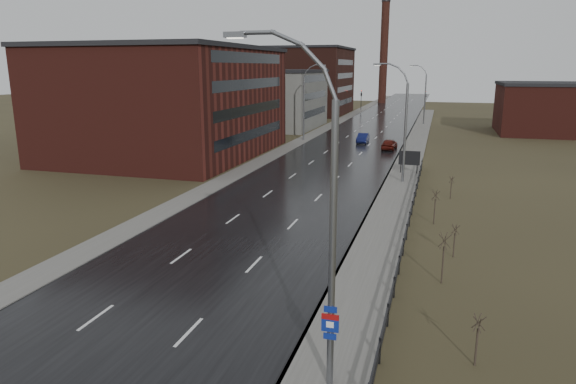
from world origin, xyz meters
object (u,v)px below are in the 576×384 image
Objects in this scene: billboard at (409,159)px; car_far at (389,144)px; car_near at (363,138)px; streetlight_main at (323,222)px.

billboard is 0.59× the size of car_far.
car_near is 6.90m from car_far.
billboard is at bearing -70.11° from car_near.
streetlight_main is 4.79× the size of billboard.
streetlight_main is at bearing 97.14° from car_far.
streetlight_main is 2.89× the size of car_near.
car_far reaches higher than car_near.
car_near is 0.97× the size of car_far.
car_far is at bearing -50.91° from car_near.
streetlight_main reaches higher than billboard.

